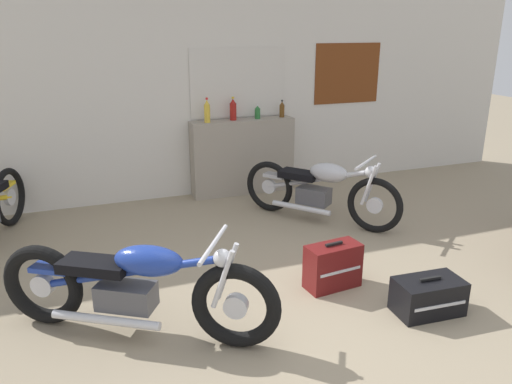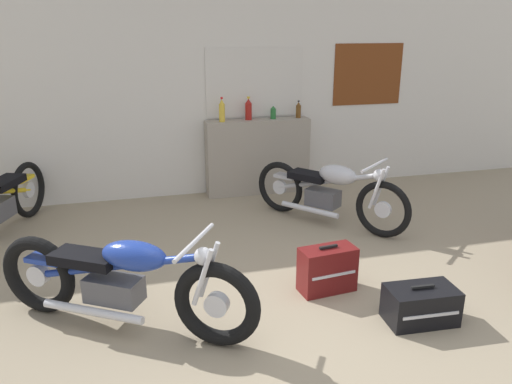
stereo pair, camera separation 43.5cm
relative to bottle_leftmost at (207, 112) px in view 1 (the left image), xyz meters
name	(u,v)px [view 1 (the left image)]	position (x,y,z in m)	size (l,w,h in m)	color
ground_plane	(321,348)	(-0.14, -3.53, -1.15)	(24.00, 24.00, 0.00)	gray
wall_back	(193,91)	(-0.12, 0.21, 0.25)	(10.00, 0.07, 2.80)	silver
sill_counter	(243,157)	(0.49, 0.03, -0.65)	(1.41, 0.28, 1.01)	gray
bottle_leftmost	(207,112)	(0.00, 0.00, 0.00)	(0.08, 0.08, 0.32)	gold
bottle_left_center	(233,110)	(0.37, 0.05, -0.01)	(0.09, 0.09, 0.31)	maroon
bottle_center	(257,112)	(0.70, 0.03, -0.06)	(0.07, 0.07, 0.19)	#23662D
bottle_right_center	(282,110)	(1.06, 0.03, -0.04)	(0.07, 0.07, 0.23)	#5B3814
motorcycle_blue	(135,287)	(-1.34, -2.89, -0.76)	(1.90, 1.23, 0.81)	black
motorcycle_silver	(319,189)	(0.97, -1.30, -0.75)	(1.29, 1.59, 0.81)	black
hard_case_black	(428,296)	(0.88, -3.40, -1.01)	(0.55, 0.34, 0.31)	black
hard_case_darkred	(333,266)	(0.37, -2.76, -0.96)	(0.50, 0.28, 0.42)	maroon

